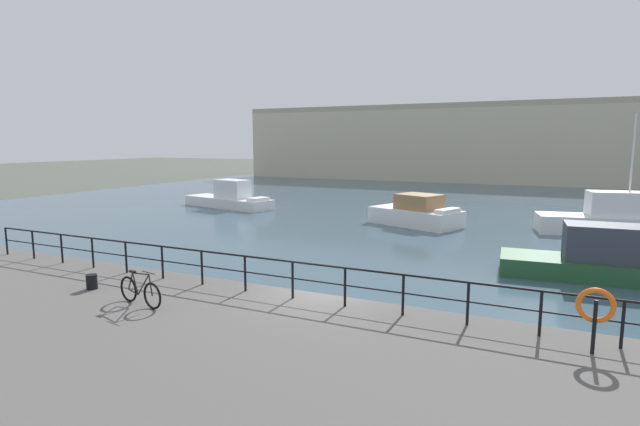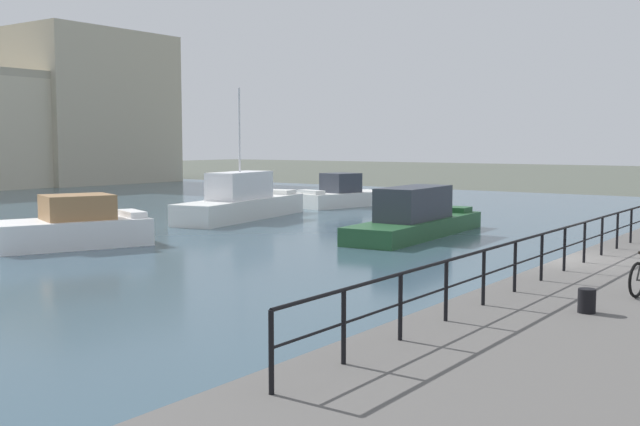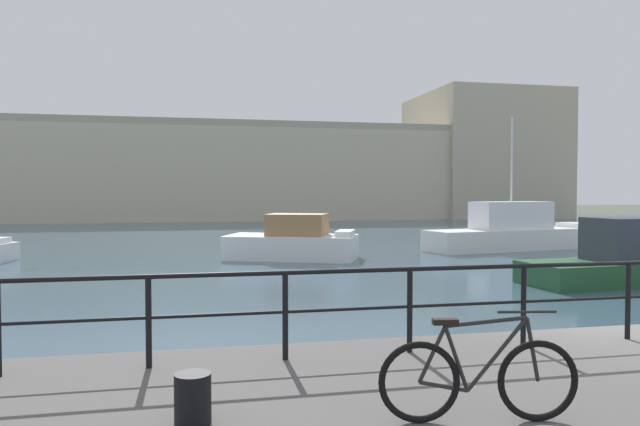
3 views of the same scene
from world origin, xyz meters
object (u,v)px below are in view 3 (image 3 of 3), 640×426
at_px(moored_red_daysailer, 514,232).
at_px(mooring_bollard, 193,399).
at_px(harbor_building, 313,171).
at_px(moored_white_yacht, 294,242).
at_px(parked_bicycle, 478,378).

bearing_deg(moored_red_daysailer, mooring_bollard, -136.42).
relative_size(harbor_building, mooring_bollard, 165.91).
height_order(harbor_building, moored_red_daysailer, harbor_building).
bearing_deg(moored_red_daysailer, moored_white_yacht, 178.33).
height_order(moored_white_yacht, moored_red_daysailer, moored_red_daysailer).
height_order(harbor_building, mooring_bollard, harbor_building).
bearing_deg(moored_white_yacht, parked_bicycle, -73.30).
bearing_deg(moored_red_daysailer, harbor_building, 83.16).
distance_m(harbor_building, parked_bicycle, 64.18).
distance_m(harbor_building, moored_white_yacht, 42.82).
relative_size(moored_red_daysailer, mooring_bollard, 23.28).
relative_size(harbor_building, parked_bicycle, 41.64).
height_order(harbor_building, moored_white_yacht, harbor_building).
relative_size(moored_white_yacht, moored_red_daysailer, 0.62).
bearing_deg(mooring_bollard, parked_bicycle, -11.50).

